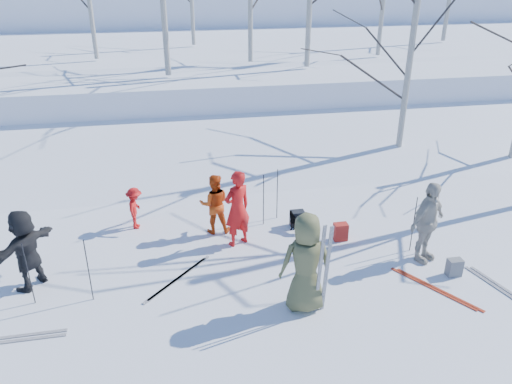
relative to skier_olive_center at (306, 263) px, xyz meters
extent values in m
plane|color=white|center=(-0.47, 0.99, -0.98)|extent=(120.00, 120.00, 0.00)
cube|color=white|center=(-0.47, 7.99, -0.83)|extent=(70.00, 9.49, 4.12)
cube|color=white|center=(-0.47, 17.99, 0.02)|extent=(70.00, 18.00, 2.20)
cube|color=white|center=(-0.47, 38.99, 1.02)|extent=(90.00, 30.00, 6.00)
imported|color=#505331|center=(0.00, 0.00, 0.00)|extent=(0.98, 0.66, 1.96)
imported|color=red|center=(-0.89, 2.52, -0.07)|extent=(0.79, 0.68, 1.82)
imported|color=#C2410E|center=(-1.34, 3.18, -0.24)|extent=(0.76, 0.61, 1.48)
imported|color=red|center=(-3.22, 3.73, -0.45)|extent=(0.47, 0.72, 1.05)
imported|color=beige|center=(2.99, 1.13, -0.06)|extent=(1.16, 0.90, 1.84)
imported|color=black|center=(-5.21, 1.66, -0.14)|extent=(1.34, 1.55, 1.69)
imported|color=black|center=(0.64, 2.84, -0.75)|extent=(0.59, 0.56, 0.47)
cube|color=silver|center=(0.20, -0.21, -0.03)|extent=(0.12, 0.17, 1.90)
cube|color=silver|center=(0.32, -0.23, -0.03)|extent=(0.09, 0.23, 1.89)
cylinder|color=black|center=(-5.06, 1.04, -0.31)|extent=(0.02, 0.02, 1.34)
cylinder|color=black|center=(-3.97, 0.95, -0.31)|extent=(0.02, 0.02, 1.34)
cylinder|color=black|center=(2.90, 1.51, -0.31)|extent=(0.02, 0.02, 1.34)
cylinder|color=black|center=(-0.13, 3.32, -0.31)|extent=(0.02, 0.02, 1.34)
cylinder|color=black|center=(3.07, 1.38, -0.31)|extent=(0.02, 0.02, 1.34)
cylinder|color=black|center=(0.27, 3.58, -0.31)|extent=(0.02, 0.02, 1.34)
cube|color=#A9211A|center=(1.50, 2.25, -0.77)|extent=(0.32, 0.22, 0.42)
cube|color=slate|center=(3.35, 0.44, -0.79)|extent=(0.30, 0.20, 0.38)
cube|color=black|center=(0.68, 3.09, -0.78)|extent=(0.34, 0.24, 0.40)
camera|label=1|loc=(-2.28, -7.36, 5.05)|focal=35.00mm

